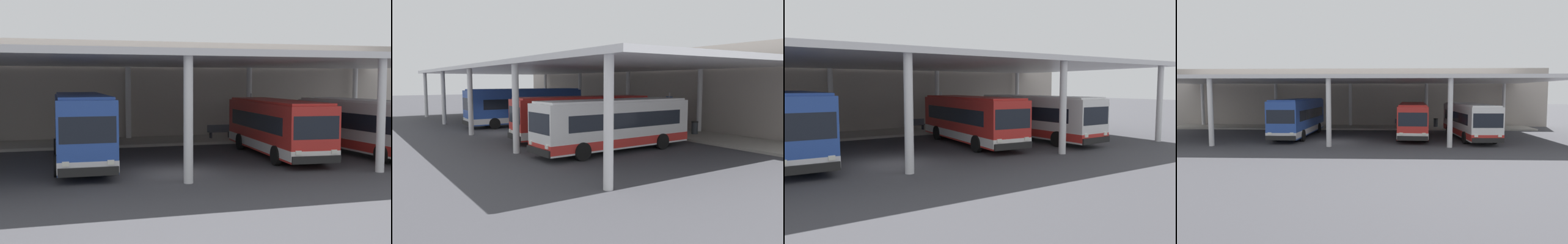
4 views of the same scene
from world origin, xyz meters
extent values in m
plane|color=#3D3D42|center=(0.00, 0.00, 0.00)|extent=(200.00, 200.00, 0.00)
cube|color=#A39E93|center=(0.00, 11.75, 0.09)|extent=(42.00, 4.50, 0.18)
cube|color=#ADA399|center=(0.00, 15.00, 3.58)|extent=(48.00, 1.60, 7.15)
cube|color=silver|center=(0.00, 5.50, 5.40)|extent=(40.00, 17.00, 0.30)
cylinder|color=silver|center=(-18.50, -2.50, 2.62)|extent=(0.40, 0.40, 5.25)
cylinder|color=silver|center=(-18.50, 13.50, 2.62)|extent=(0.40, 0.40, 5.25)
cylinder|color=silver|center=(-9.25, -2.50, 2.62)|extent=(0.40, 0.40, 5.25)
cylinder|color=silver|center=(-9.25, 13.50, 2.62)|extent=(0.40, 0.40, 5.25)
cylinder|color=silver|center=(0.00, -2.50, 2.62)|extent=(0.40, 0.40, 5.25)
cylinder|color=silver|center=(0.00, 13.50, 2.62)|extent=(0.40, 0.40, 5.25)
cylinder|color=silver|center=(9.25, -2.50, 2.62)|extent=(0.40, 0.40, 5.25)
cylinder|color=silver|center=(9.25, 13.50, 2.62)|extent=(0.40, 0.40, 5.25)
cylinder|color=silver|center=(18.50, -2.50, 2.62)|extent=(0.40, 0.40, 5.25)
cube|color=#284CA8|center=(-3.92, 3.87, 1.90)|extent=(2.65, 11.23, 3.10)
cube|color=silver|center=(-3.92, 3.87, 0.70)|extent=(2.68, 11.25, 0.50)
cube|color=black|center=(-3.92, 4.02, 2.20)|extent=(2.67, 9.22, 0.90)
cube|color=black|center=(-4.00, -1.68, 2.25)|extent=(2.30, 0.15, 1.10)
cube|color=black|center=(-4.00, -1.77, 0.55)|extent=(2.45, 0.19, 0.36)
cube|color=#2A50B0|center=(-3.92, 3.87, 3.51)|extent=(2.45, 10.78, 0.12)
cube|color=yellow|center=(-4.00, -1.65, 3.27)|extent=(1.75, 0.14, 0.28)
cube|color=white|center=(-4.90, -1.74, 0.90)|extent=(0.28, 0.08, 0.20)
cube|color=white|center=(-3.10, -1.77, 0.90)|extent=(0.28, 0.08, 0.20)
cylinder|color=black|center=(-5.20, 0.42, 0.50)|extent=(0.29, 1.00, 1.00)
cylinder|color=black|center=(-2.75, 0.39, 0.50)|extent=(0.29, 1.00, 1.00)
cylinder|color=black|center=(-5.11, 6.97, 0.50)|extent=(0.29, 1.00, 1.00)
cylinder|color=black|center=(-2.66, 6.94, 0.50)|extent=(0.29, 1.00, 1.00)
cube|color=red|center=(6.88, 3.71, 1.70)|extent=(3.24, 10.55, 2.70)
cube|color=white|center=(6.88, 3.71, 0.70)|extent=(3.26, 10.57, 0.50)
cube|color=black|center=(6.89, 3.86, 2.00)|extent=(3.14, 8.69, 0.90)
cube|color=black|center=(6.51, -1.42, 2.05)|extent=(2.30, 0.28, 1.10)
cube|color=black|center=(6.50, -1.51, 0.55)|extent=(2.46, 0.34, 0.36)
cube|color=red|center=(6.88, 3.71, 3.11)|extent=(3.01, 10.12, 0.12)
cube|color=yellow|center=(6.51, -1.39, 2.87)|extent=(1.75, 0.25, 0.28)
cube|color=white|center=(5.60, -1.44, 0.90)|extent=(0.29, 0.10, 0.20)
cube|color=white|center=(7.40, -1.57, 0.90)|extent=(0.29, 0.10, 0.20)
cylinder|color=black|center=(5.42, 0.58, 0.50)|extent=(0.35, 1.02, 1.00)
cylinder|color=black|center=(7.87, 0.41, 0.50)|extent=(0.35, 1.02, 1.00)
cylinder|color=black|center=(5.86, 6.65, 0.50)|extent=(0.35, 1.02, 1.00)
cylinder|color=black|center=(8.30, 6.48, 0.50)|extent=(0.35, 1.02, 1.00)
cube|color=white|center=(11.93, 2.78, 1.70)|extent=(2.93, 10.49, 2.70)
cube|color=red|center=(11.93, 2.78, 0.70)|extent=(2.95, 10.51, 0.50)
cube|color=black|center=(11.92, 2.93, 2.00)|extent=(2.89, 8.63, 0.90)
cube|color=black|center=(12.14, -2.37, 2.05)|extent=(2.30, 0.21, 1.10)
cube|color=black|center=(12.14, -2.46, 0.55)|extent=(2.45, 0.26, 0.36)
cube|color=white|center=(11.93, 2.78, 3.11)|extent=(2.71, 10.07, 0.12)
cube|color=yellow|center=(12.14, -2.34, 2.87)|extent=(1.75, 0.19, 0.28)
cube|color=white|center=(11.24, -2.49, 0.90)|extent=(0.28, 0.09, 0.20)
cube|color=white|center=(13.04, -2.41, 0.90)|extent=(0.28, 0.09, 0.20)
cylinder|color=black|center=(10.84, -0.49, 0.50)|extent=(0.32, 1.01, 1.00)
cylinder|color=black|center=(13.28, -0.39, 0.50)|extent=(0.32, 1.01, 1.00)
cylinder|color=black|center=(10.59, 5.58, 0.50)|extent=(0.32, 1.01, 1.00)
cylinder|color=black|center=(13.03, 5.69, 0.50)|extent=(0.32, 1.01, 1.00)
cube|color=#4C515B|center=(6.32, 11.75, 0.63)|extent=(1.80, 0.44, 0.08)
cube|color=#4C515B|center=(6.32, 11.95, 0.88)|extent=(1.80, 0.06, 0.44)
cube|color=#2D2D33|center=(5.62, 11.75, 0.41)|extent=(0.10, 0.36, 0.45)
cube|color=#2D2D33|center=(7.02, 11.75, 0.41)|extent=(0.10, 0.36, 0.45)
cylinder|color=#33383D|center=(10.20, 11.91, 0.63)|extent=(0.48, 0.48, 0.90)
cylinder|color=black|center=(10.20, 11.91, 1.12)|extent=(0.52, 0.52, 0.08)
cylinder|color=#B2B2B7|center=(8.37, 10.95, 1.78)|extent=(0.12, 0.12, 3.20)
cube|color=#285199|center=(8.37, 10.93, 2.16)|extent=(0.70, 0.04, 1.80)
camera|label=1|loc=(-5.57, -22.57, 4.22)|focal=46.76mm
camera|label=2|loc=(30.30, -11.16, 4.24)|focal=34.98mm
camera|label=3|loc=(-6.33, -18.16, 3.84)|focal=35.18mm
camera|label=4|loc=(4.46, -28.91, 4.17)|focal=31.91mm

